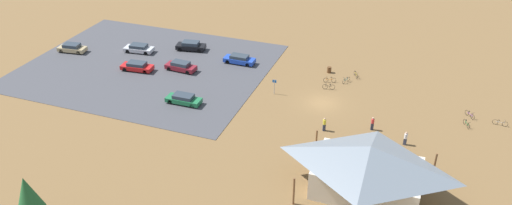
{
  "coord_description": "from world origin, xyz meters",
  "views": [
    {
      "loc": [
        -11.11,
        55.4,
        32.38
      ],
      "look_at": [
        7.44,
        4.82,
        1.2
      ],
      "focal_mm": 34.79,
      "sensor_mm": 36.0,
      "label": 1
    }
  ],
  "objects_px": {
    "bicycle_silver_edge_south": "(500,123)",
    "bicycle_purple_yard_center": "(470,115)",
    "car_silver_front_row": "(139,48)",
    "car_tan_back_corner": "(72,48)",
    "bicycle_black_near_porch": "(329,87)",
    "bicycle_orange_by_bin": "(330,80)",
    "car_blue_second_row": "(239,59)",
    "bicycle_yellow_yard_right": "(356,75)",
    "car_black_near_entry": "(191,46)",
    "car_maroon_inner_stall": "(181,66)",
    "bike_pavilion": "(368,166)",
    "lot_sign": "(274,85)",
    "bicycle_green_yard_front": "(466,124)",
    "visitor_at_bikes": "(406,138)",
    "visitor_crossing_yard": "(324,124)",
    "bicycle_teal_back_row": "(346,80)",
    "trash_bin": "(329,70)",
    "car_green_mid_lot": "(184,99)",
    "pine_midwest": "(27,194)",
    "car_red_aisle_side": "(137,66)",
    "visitor_near_lot": "(373,123)"
  },
  "relations": [
    {
      "from": "car_blue_second_row",
      "to": "car_tan_back_corner",
      "type": "distance_m",
      "value": 26.85
    },
    {
      "from": "car_maroon_inner_stall",
      "to": "car_blue_second_row",
      "type": "relative_size",
      "value": 0.99
    },
    {
      "from": "bicycle_yellow_yard_right",
      "to": "car_red_aisle_side",
      "type": "distance_m",
      "value": 31.74
    },
    {
      "from": "bicycle_orange_by_bin",
      "to": "bicycle_green_yard_front",
      "type": "distance_m",
      "value": 18.82
    },
    {
      "from": "bike_pavilion",
      "to": "lot_sign",
      "type": "xyz_separation_m",
      "value": [
        14.76,
        -15.8,
        -1.65
      ]
    },
    {
      "from": "lot_sign",
      "to": "bicycle_teal_back_row",
      "type": "xyz_separation_m",
      "value": [
        -8.44,
        -6.61,
        -1.05
      ]
    },
    {
      "from": "pine_midwest",
      "to": "car_green_mid_lot",
      "type": "xyz_separation_m",
      "value": [
        -1.98,
        -24.8,
        -3.37
      ]
    },
    {
      "from": "car_tan_back_corner",
      "to": "car_green_mid_lot",
      "type": "relative_size",
      "value": 0.99
    },
    {
      "from": "bicycle_silver_edge_south",
      "to": "bicycle_purple_yard_center",
      "type": "distance_m",
      "value": 3.51
    },
    {
      "from": "pine_midwest",
      "to": "car_green_mid_lot",
      "type": "bearing_deg",
      "value": -94.56
    },
    {
      "from": "bicycle_black_near_porch",
      "to": "bicycle_orange_by_bin",
      "type": "relative_size",
      "value": 0.99
    },
    {
      "from": "bicycle_silver_edge_south",
      "to": "car_green_mid_lot",
      "type": "height_order",
      "value": "car_green_mid_lot"
    },
    {
      "from": "bicycle_orange_by_bin",
      "to": "bicycle_green_yard_front",
      "type": "relative_size",
      "value": 1.11
    },
    {
      "from": "bicycle_green_yard_front",
      "to": "visitor_crossing_yard",
      "type": "relative_size",
      "value": 0.89
    },
    {
      "from": "bicycle_purple_yard_center",
      "to": "car_maroon_inner_stall",
      "type": "bearing_deg",
      "value": 1.09
    },
    {
      "from": "car_black_near_entry",
      "to": "car_silver_front_row",
      "type": "bearing_deg",
      "value": 25.99
    },
    {
      "from": "car_maroon_inner_stall",
      "to": "visitor_at_bikes",
      "type": "bearing_deg",
      "value": 166.09
    },
    {
      "from": "bicycle_black_near_porch",
      "to": "bicycle_orange_by_bin",
      "type": "bearing_deg",
      "value": -80.96
    },
    {
      "from": "bicycle_black_near_porch",
      "to": "car_blue_second_row",
      "type": "height_order",
      "value": "car_blue_second_row"
    },
    {
      "from": "trash_bin",
      "to": "car_maroon_inner_stall",
      "type": "relative_size",
      "value": 0.19
    },
    {
      "from": "bicycle_black_near_porch",
      "to": "bicycle_green_yard_front",
      "type": "distance_m",
      "value": 17.99
    },
    {
      "from": "bicycle_purple_yard_center",
      "to": "visitor_near_lot",
      "type": "distance_m",
      "value": 13.01
    },
    {
      "from": "pine_midwest",
      "to": "bicycle_green_yard_front",
      "type": "height_order",
      "value": "pine_midwest"
    },
    {
      "from": "car_red_aisle_side",
      "to": "car_silver_front_row",
      "type": "bearing_deg",
      "value": -60.51
    },
    {
      "from": "car_blue_second_row",
      "to": "visitor_near_lot",
      "type": "xyz_separation_m",
      "value": [
        -21.57,
        11.48,
        0.19
      ]
    },
    {
      "from": "bicycle_teal_back_row",
      "to": "bicycle_green_yard_front",
      "type": "relative_size",
      "value": 1.0
    },
    {
      "from": "bicycle_green_yard_front",
      "to": "bicycle_yellow_yard_right",
      "type": "bearing_deg",
      "value": -29.58
    },
    {
      "from": "bike_pavilion",
      "to": "bicycle_orange_by_bin",
      "type": "distance_m",
      "value": 23.4
    },
    {
      "from": "car_silver_front_row",
      "to": "car_tan_back_corner",
      "type": "distance_m",
      "value": 10.55
    },
    {
      "from": "bicycle_yellow_yard_right",
      "to": "car_silver_front_row",
      "type": "xyz_separation_m",
      "value": [
        33.69,
        3.25,
        0.31
      ]
    },
    {
      "from": "bicycle_black_near_porch",
      "to": "car_red_aisle_side",
      "type": "xyz_separation_m",
      "value": [
        27.62,
        4.03,
        0.31
      ]
    },
    {
      "from": "bicycle_purple_yard_center",
      "to": "car_red_aisle_side",
      "type": "bearing_deg",
      "value": 3.67
    },
    {
      "from": "bicycle_black_near_porch",
      "to": "visitor_at_bikes",
      "type": "relative_size",
      "value": 1.0
    },
    {
      "from": "lot_sign",
      "to": "bicycle_yellow_yard_right",
      "type": "xyz_separation_m",
      "value": [
        -9.4,
        -8.74,
        -1.03
      ]
    },
    {
      "from": "visitor_at_bikes",
      "to": "car_red_aisle_side",
      "type": "bearing_deg",
      "value": -8.7
    },
    {
      "from": "trash_bin",
      "to": "bicycle_orange_by_bin",
      "type": "distance_m",
      "value": 3.1
    },
    {
      "from": "bicycle_yellow_yard_right",
      "to": "car_black_near_entry",
      "type": "distance_m",
      "value": 26.37
    },
    {
      "from": "trash_bin",
      "to": "lot_sign",
      "type": "bearing_deg",
      "value": 58.09
    },
    {
      "from": "bicycle_yellow_yard_right",
      "to": "visitor_crossing_yard",
      "type": "xyz_separation_m",
      "value": [
        1.02,
        15.25,
        0.53
      ]
    },
    {
      "from": "lot_sign",
      "to": "bicycle_black_near_porch",
      "type": "height_order",
      "value": "lot_sign"
    },
    {
      "from": "car_maroon_inner_stall",
      "to": "trash_bin",
      "type": "bearing_deg",
      "value": -161.32
    },
    {
      "from": "bicycle_orange_by_bin",
      "to": "bicycle_teal_back_row",
      "type": "relative_size",
      "value": 1.11
    },
    {
      "from": "visitor_at_bikes",
      "to": "visitor_crossing_yard",
      "type": "xyz_separation_m",
      "value": [
        9.29,
        0.31,
        0.02
      ]
    },
    {
      "from": "bicycle_green_yard_front",
      "to": "car_maroon_inner_stall",
      "type": "height_order",
      "value": "car_maroon_inner_stall"
    },
    {
      "from": "car_tan_back_corner",
      "to": "visitor_crossing_yard",
      "type": "height_order",
      "value": "visitor_crossing_yard"
    },
    {
      "from": "bicycle_silver_edge_south",
      "to": "car_black_near_entry",
      "type": "bearing_deg",
      "value": -9.0
    },
    {
      "from": "lot_sign",
      "to": "bicycle_silver_edge_south",
      "type": "relative_size",
      "value": 1.26
    },
    {
      "from": "car_red_aisle_side",
      "to": "car_green_mid_lot",
      "type": "height_order",
      "value": "car_red_aisle_side"
    },
    {
      "from": "car_green_mid_lot",
      "to": "visitor_crossing_yard",
      "type": "distance_m",
      "value": 18.56
    },
    {
      "from": "pine_midwest",
      "to": "bicycle_purple_yard_center",
      "type": "xyz_separation_m",
      "value": [
        -36.79,
        -33.99,
        -3.7
      ]
    }
  ]
}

